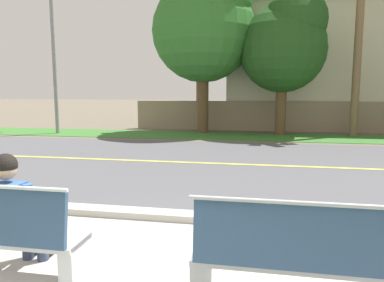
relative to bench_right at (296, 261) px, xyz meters
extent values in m
plane|color=#665B4C|center=(-1.41, 7.60, -0.45)|extent=(140.00, 140.00, 0.00)
cube|color=#ADA89E|center=(-1.41, 1.95, -0.40)|extent=(44.00, 0.30, 0.11)
cube|color=#515156|center=(-1.41, 6.10, -0.45)|extent=(52.00, 8.00, 0.01)
cube|color=#E0CC4C|center=(-1.41, 6.10, -0.44)|extent=(48.00, 0.14, 0.01)
cube|color=#38702D|center=(-1.41, 11.96, -0.44)|extent=(48.00, 2.80, 0.02)
cube|color=silver|center=(-2.01, 0.07, -0.23)|extent=(0.14, 0.40, 0.45)
cube|color=silver|center=(-2.81, 0.07, -0.03)|extent=(1.74, 0.44, 0.05)
cube|color=#9EA0A8|center=(-0.80, 0.07, -0.23)|extent=(0.14, 0.40, 0.45)
cube|color=#9EA0A8|center=(0.00, 0.07, -0.03)|extent=(1.74, 0.44, 0.05)
cube|color=navy|center=(0.00, -0.13, 0.26)|extent=(1.68, 0.12, 0.52)
cylinder|color=#9EA0A8|center=(0.00, -0.14, 0.54)|extent=(1.74, 0.04, 0.04)
cylinder|color=#333D56|center=(-2.79, 0.26, 0.06)|extent=(0.15, 0.42, 0.15)
cylinder|color=#333D56|center=(-2.61, 0.26, 0.06)|extent=(0.15, 0.42, 0.15)
cylinder|color=#333D56|center=(-2.79, 0.45, -0.24)|extent=(0.12, 0.12, 0.43)
cube|color=black|center=(-2.79, 0.53, -0.42)|extent=(0.09, 0.24, 0.07)
cylinder|color=#333D56|center=(-2.61, 0.45, -0.24)|extent=(0.12, 0.12, 0.43)
cube|color=black|center=(-2.61, 0.53, -0.42)|extent=(0.09, 0.24, 0.07)
cube|color=#33599E|center=(-2.70, 0.07, 0.26)|extent=(0.34, 0.20, 0.52)
cylinder|color=#33599E|center=(-2.49, 0.09, 0.28)|extent=(0.09, 0.09, 0.46)
sphere|color=tan|center=(-2.70, 0.08, 0.65)|extent=(0.21, 0.21, 0.21)
sphere|color=black|center=(-2.70, 0.08, 0.69)|extent=(0.22, 0.22, 0.22)
cylinder|color=gray|center=(-9.10, 11.56, 3.20)|extent=(0.16, 0.16, 7.30)
cylinder|color=brown|center=(-2.81, 13.08, 0.95)|extent=(0.49, 0.49, 2.80)
sphere|color=#2D6B28|center=(-2.81, 13.08, 4.03)|extent=(4.48, 4.48, 4.48)
cylinder|color=brown|center=(0.58, 12.81, 0.67)|extent=(0.45, 0.45, 2.25)
sphere|color=#1E4719|center=(0.58, 12.81, 3.15)|extent=(3.60, 3.60, 3.60)
sphere|color=#1E4719|center=(1.03, 12.54, 4.23)|extent=(2.52, 2.52, 2.52)
cylinder|color=brown|center=(-3.18, 14.32, 3.52)|extent=(0.32, 0.32, 7.94)
cylinder|color=brown|center=(3.59, 13.13, 4.15)|extent=(0.32, 0.32, 9.21)
cube|color=gray|center=(0.23, 14.33, 0.25)|extent=(13.00, 0.36, 1.40)
cube|color=beige|center=(3.54, 17.53, 2.57)|extent=(10.86, 6.40, 6.05)
cube|color=brown|center=(3.54, 17.53, 5.90)|extent=(11.73, 6.91, 0.60)
cube|color=#232833|center=(1.10, 14.30, 2.88)|extent=(1.10, 0.06, 1.30)
camera|label=1|loc=(-0.34, -2.90, 1.38)|focal=33.55mm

